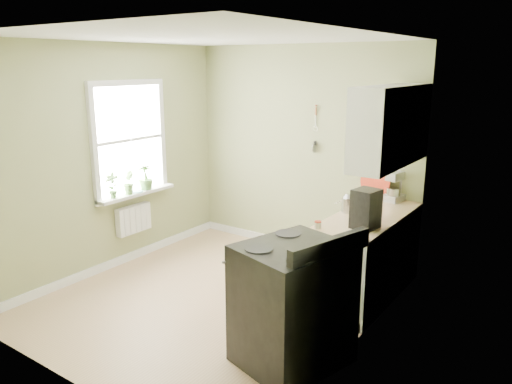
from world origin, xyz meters
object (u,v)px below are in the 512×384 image
Objects in this scene: stand_mixer at (396,187)px; coffee_maker at (366,210)px; kettle at (347,203)px; stove at (293,304)px.

stand_mixer is 0.98× the size of coffee_maker.
stand_mixer is at bearing 72.41° from kettle.
stove is at bearing -90.49° from stand_mixer.
kettle is at bearing 98.71° from stove.
coffee_maker is at bearing 83.08° from stove.
coffee_maker is (0.36, -0.38, 0.08)m from kettle.
stove is 5.69× the size of kettle.
stove is at bearing -96.92° from coffee_maker.
stand_mixer is (0.02, 2.27, 0.54)m from stove.
kettle is at bearing 133.88° from coffee_maker.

